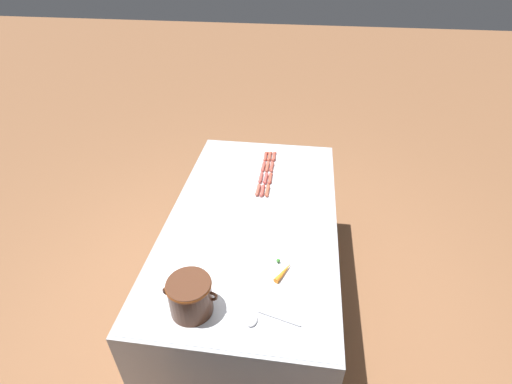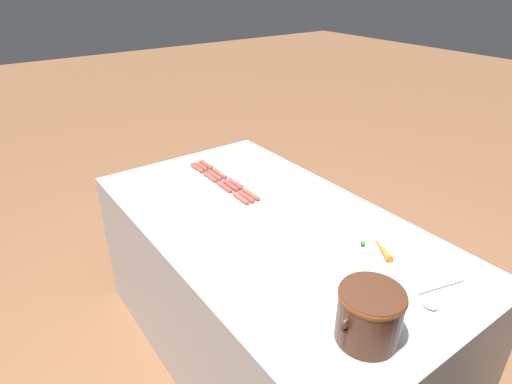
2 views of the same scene
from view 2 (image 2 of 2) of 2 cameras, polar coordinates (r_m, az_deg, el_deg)
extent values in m
plane|color=brown|center=(2.68, 1.63, -20.01)|extent=(20.00, 20.00, 0.00)
cube|color=#9EA0A5|center=(2.37, 1.77, -12.94)|extent=(1.09, 1.98, 0.87)
cube|color=silver|center=(2.12, 1.94, -3.92)|extent=(1.07, 1.94, 0.00)
cylinder|color=#B04839|center=(2.70, -6.61, 3.62)|extent=(0.03, 0.12, 0.03)
sphere|color=#B04839|center=(2.75, -7.14, 4.03)|extent=(0.03, 0.03, 0.03)
sphere|color=#B04839|center=(2.65, -6.06, 3.19)|extent=(0.03, 0.03, 0.03)
cylinder|color=#AD493B|center=(2.57, -4.87, 2.43)|extent=(0.03, 0.12, 0.03)
sphere|color=#AD493B|center=(2.61, -5.59, 2.84)|extent=(0.03, 0.03, 0.03)
sphere|color=#AD493B|center=(2.53, -4.12, 2.00)|extent=(0.03, 0.03, 0.03)
cylinder|color=#B34938|center=(2.45, -2.76, 1.12)|extent=(0.03, 0.12, 0.03)
sphere|color=#B34938|center=(2.49, -3.43, 1.61)|extent=(0.03, 0.03, 0.03)
sphere|color=#B34938|center=(2.40, -2.05, 0.61)|extent=(0.03, 0.03, 0.03)
cylinder|color=#B5523A|center=(2.33, -0.68, -0.31)|extent=(0.03, 0.12, 0.03)
sphere|color=#B5523A|center=(2.37, -1.51, 0.20)|extent=(0.03, 0.03, 0.03)
sphere|color=#B5523A|center=(2.29, 0.18, -0.85)|extent=(0.03, 0.03, 0.03)
cylinder|color=#AD4F3C|center=(2.68, -7.21, 3.39)|extent=(0.03, 0.12, 0.03)
sphere|color=#AD4F3C|center=(2.73, -7.73, 3.81)|extent=(0.03, 0.03, 0.03)
sphere|color=#AD4F3C|center=(2.63, -6.66, 2.96)|extent=(0.03, 0.03, 0.03)
cylinder|color=#AC513E|center=(2.55, -5.51, 2.22)|extent=(0.03, 0.11, 0.03)
sphere|color=#AC513E|center=(2.60, -6.16, 2.66)|extent=(0.03, 0.03, 0.03)
sphere|color=#AC513E|center=(2.51, -4.82, 1.77)|extent=(0.03, 0.03, 0.03)
cylinder|color=#B54640|center=(2.43, -3.39, 0.89)|extent=(0.03, 0.12, 0.03)
sphere|color=#B54640|center=(2.47, -4.15, 1.37)|extent=(0.03, 0.03, 0.03)
sphere|color=#B54640|center=(2.39, -2.61, 0.40)|extent=(0.03, 0.03, 0.03)
cylinder|color=#AD493F|center=(2.31, -1.33, -0.61)|extent=(0.03, 0.12, 0.03)
sphere|color=#AD493F|center=(2.35, -2.08, -0.05)|extent=(0.03, 0.03, 0.03)
sphere|color=#AD493F|center=(2.26, -0.55, -1.18)|extent=(0.03, 0.03, 0.03)
cylinder|color=#B54738|center=(2.66, -7.77, 3.20)|extent=(0.03, 0.12, 0.03)
sphere|color=#B54738|center=(2.71, -8.29, 3.62)|extent=(0.03, 0.03, 0.03)
sphere|color=#B54738|center=(2.62, -7.24, 2.77)|extent=(0.03, 0.03, 0.03)
cylinder|color=#B8493F|center=(2.53, -6.02, 1.99)|extent=(0.03, 0.12, 0.03)
sphere|color=#B8493F|center=(2.58, -6.69, 2.43)|extent=(0.03, 0.03, 0.03)
sphere|color=#B8493F|center=(2.49, -5.34, 1.53)|extent=(0.03, 0.03, 0.03)
cylinder|color=#B04A41|center=(2.41, -4.18, 0.70)|extent=(0.03, 0.11, 0.03)
sphere|color=#B04A41|center=(2.46, -4.90, 1.19)|extent=(0.03, 0.03, 0.03)
sphere|color=#B04A41|center=(2.37, -3.44, 0.19)|extent=(0.03, 0.03, 0.03)
cylinder|color=#AF5141|center=(2.29, -2.00, -0.79)|extent=(0.03, 0.12, 0.03)
sphere|color=#AF5141|center=(2.34, -2.80, -0.25)|extent=(0.03, 0.03, 0.03)
sphere|color=#AF5141|center=(2.25, -1.16, -1.35)|extent=(0.03, 0.03, 0.03)
cylinder|color=#472616|center=(1.51, 14.75, -15.53)|extent=(0.21, 0.21, 0.20)
torus|color=brown|center=(1.45, 15.16, -13.07)|extent=(0.22, 0.22, 0.03)
torus|color=#472616|center=(1.56, 17.45, -13.23)|extent=(0.06, 0.01, 0.06)
torus|color=#472616|center=(1.43, 11.94, -16.86)|extent=(0.06, 0.01, 0.06)
cylinder|color=#B7B7BC|center=(1.86, 23.34, -11.38)|extent=(0.22, 0.07, 0.01)
ellipsoid|color=#B7B7BC|center=(1.75, 21.96, -13.57)|extent=(0.07, 0.08, 0.02)
cone|color=orange|center=(1.97, 16.33, -7.13)|extent=(0.11, 0.17, 0.03)
sphere|color=#387F2D|center=(1.98, 13.93, -6.58)|extent=(0.02, 0.02, 0.02)
camera|label=1|loc=(1.53, 83.18, 23.06)|focal=26.17mm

